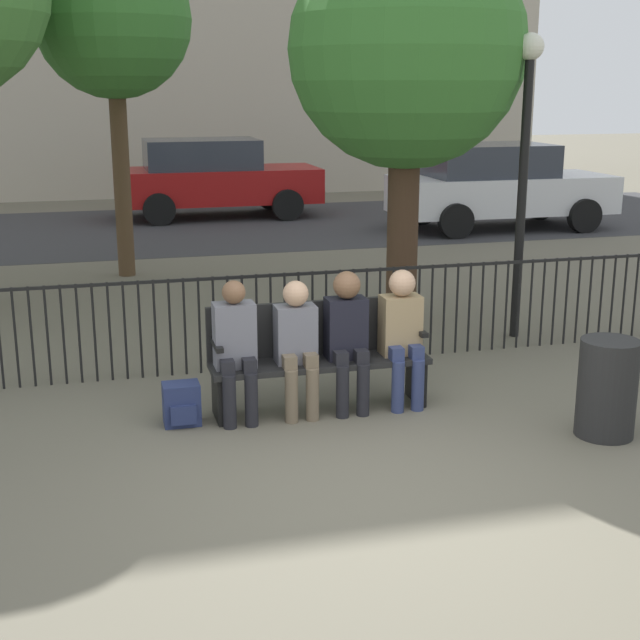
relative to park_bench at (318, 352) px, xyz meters
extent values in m
plane|color=#605B4C|center=(0.00, -1.77, -0.50)|extent=(80.00, 80.00, 0.00)
cube|color=black|center=(0.00, -0.08, -0.07)|extent=(1.87, 0.45, 0.05)
cube|color=black|center=(0.00, 0.11, 0.19)|extent=(1.87, 0.05, 0.47)
cube|color=black|center=(-0.88, -0.08, -0.30)|extent=(0.06, 0.38, 0.40)
cube|color=black|center=(0.88, -0.08, -0.30)|extent=(0.06, 0.38, 0.40)
cube|color=black|center=(-0.88, -0.08, 0.15)|extent=(0.06, 0.38, 0.04)
cube|color=black|center=(0.88, -0.08, 0.15)|extent=(0.06, 0.38, 0.04)
cylinder|color=black|center=(-0.82, -0.30, -0.27)|extent=(0.11, 0.11, 0.45)
cylinder|color=black|center=(-0.64, -0.30, -0.27)|extent=(0.11, 0.11, 0.45)
cube|color=black|center=(-0.82, -0.20, 0.00)|extent=(0.11, 0.20, 0.12)
cube|color=black|center=(-0.64, -0.20, 0.00)|extent=(0.11, 0.20, 0.12)
cube|color=slate|center=(-0.73, -0.08, 0.22)|extent=(0.34, 0.22, 0.54)
sphere|color=brown|center=(-0.73, -0.10, 0.59)|extent=(0.19, 0.19, 0.19)
cylinder|color=brown|center=(-0.30, -0.30, -0.27)|extent=(0.11, 0.11, 0.45)
cylinder|color=brown|center=(-0.12, -0.30, -0.27)|extent=(0.11, 0.11, 0.45)
cube|color=brown|center=(-0.30, -0.20, 0.00)|extent=(0.11, 0.20, 0.12)
cube|color=brown|center=(-0.12, -0.20, 0.00)|extent=(0.11, 0.20, 0.12)
cube|color=slate|center=(-0.21, -0.08, 0.20)|extent=(0.34, 0.22, 0.49)
sphere|color=tan|center=(-0.21, -0.10, 0.55)|extent=(0.22, 0.22, 0.22)
cylinder|color=black|center=(0.14, -0.30, -0.27)|extent=(0.11, 0.11, 0.45)
cylinder|color=black|center=(0.32, -0.30, -0.27)|extent=(0.11, 0.11, 0.45)
cube|color=black|center=(0.14, -0.20, 0.00)|extent=(0.11, 0.20, 0.12)
cube|color=black|center=(0.32, -0.20, 0.00)|extent=(0.11, 0.20, 0.12)
cube|color=black|center=(0.23, -0.08, 0.22)|extent=(0.34, 0.22, 0.53)
sphere|color=brown|center=(0.23, -0.10, 0.59)|extent=(0.23, 0.23, 0.23)
cylinder|color=navy|center=(0.63, -0.30, -0.27)|extent=(0.11, 0.11, 0.45)
cylinder|color=navy|center=(0.81, -0.30, -0.27)|extent=(0.11, 0.11, 0.45)
cube|color=navy|center=(0.63, -0.20, 0.00)|extent=(0.11, 0.20, 0.12)
cube|color=navy|center=(0.81, -0.20, 0.00)|extent=(0.11, 0.20, 0.12)
cube|color=#997F59|center=(0.72, -0.08, 0.21)|extent=(0.34, 0.22, 0.52)
sphere|color=tan|center=(0.72, -0.10, 0.58)|extent=(0.23, 0.23, 0.23)
cube|color=navy|center=(-1.19, -0.11, -0.32)|extent=(0.30, 0.22, 0.35)
cube|color=navy|center=(-1.19, -0.24, -0.37)|extent=(0.21, 0.04, 0.16)
cylinder|color=black|center=(-2.54, 1.19, -0.02)|extent=(0.02, 0.02, 0.95)
cylinder|color=black|center=(-2.40, 1.19, -0.02)|extent=(0.02, 0.02, 0.95)
cylinder|color=black|center=(-2.26, 1.19, -0.02)|extent=(0.02, 0.02, 0.95)
cylinder|color=black|center=(-2.12, 1.19, -0.02)|extent=(0.02, 0.02, 0.95)
cylinder|color=black|center=(-1.98, 1.19, -0.02)|extent=(0.02, 0.02, 0.95)
cylinder|color=black|center=(-1.84, 1.19, -0.02)|extent=(0.02, 0.02, 0.95)
cylinder|color=black|center=(-1.70, 1.19, -0.02)|extent=(0.02, 0.02, 0.95)
cylinder|color=black|center=(-1.56, 1.19, -0.02)|extent=(0.02, 0.02, 0.95)
cylinder|color=black|center=(-1.42, 1.19, -0.02)|extent=(0.02, 0.02, 0.95)
cylinder|color=black|center=(-1.28, 1.19, -0.02)|extent=(0.02, 0.02, 0.95)
cylinder|color=black|center=(-1.14, 1.19, -0.02)|extent=(0.02, 0.02, 0.95)
cylinder|color=black|center=(-1.00, 1.19, -0.02)|extent=(0.02, 0.02, 0.95)
cylinder|color=black|center=(-0.86, 1.19, -0.02)|extent=(0.02, 0.02, 0.95)
cylinder|color=black|center=(-0.72, 1.19, -0.02)|extent=(0.02, 0.02, 0.95)
cylinder|color=black|center=(-0.58, 1.19, -0.02)|extent=(0.02, 0.02, 0.95)
cylinder|color=black|center=(-0.44, 1.19, -0.02)|extent=(0.02, 0.02, 0.95)
cylinder|color=black|center=(-0.30, 1.19, -0.02)|extent=(0.02, 0.02, 0.95)
cylinder|color=black|center=(-0.16, 1.19, -0.02)|extent=(0.02, 0.02, 0.95)
cylinder|color=black|center=(-0.02, 1.19, -0.02)|extent=(0.02, 0.02, 0.95)
cylinder|color=black|center=(0.12, 1.19, -0.02)|extent=(0.02, 0.02, 0.95)
cylinder|color=black|center=(0.26, 1.19, -0.02)|extent=(0.02, 0.02, 0.95)
cylinder|color=black|center=(0.40, 1.19, -0.02)|extent=(0.02, 0.02, 0.95)
cylinder|color=black|center=(0.54, 1.19, -0.02)|extent=(0.02, 0.02, 0.95)
cylinder|color=black|center=(0.68, 1.19, -0.02)|extent=(0.02, 0.02, 0.95)
cylinder|color=black|center=(0.82, 1.19, -0.02)|extent=(0.02, 0.02, 0.95)
cylinder|color=black|center=(0.96, 1.19, -0.02)|extent=(0.02, 0.02, 0.95)
cylinder|color=black|center=(1.10, 1.19, -0.02)|extent=(0.02, 0.02, 0.95)
cylinder|color=black|center=(1.24, 1.19, -0.02)|extent=(0.02, 0.02, 0.95)
cylinder|color=black|center=(1.38, 1.19, -0.02)|extent=(0.02, 0.02, 0.95)
cylinder|color=black|center=(1.52, 1.19, -0.02)|extent=(0.02, 0.02, 0.95)
cylinder|color=black|center=(1.66, 1.19, -0.02)|extent=(0.02, 0.02, 0.95)
cylinder|color=black|center=(1.80, 1.19, -0.02)|extent=(0.02, 0.02, 0.95)
cylinder|color=black|center=(1.94, 1.19, -0.02)|extent=(0.02, 0.02, 0.95)
cylinder|color=black|center=(2.08, 1.19, -0.02)|extent=(0.02, 0.02, 0.95)
cylinder|color=black|center=(2.22, 1.19, -0.02)|extent=(0.02, 0.02, 0.95)
cylinder|color=black|center=(2.36, 1.19, -0.02)|extent=(0.02, 0.02, 0.95)
cylinder|color=black|center=(2.50, 1.19, -0.02)|extent=(0.02, 0.02, 0.95)
cylinder|color=black|center=(2.64, 1.19, -0.02)|extent=(0.02, 0.02, 0.95)
cylinder|color=black|center=(2.78, 1.19, -0.02)|extent=(0.02, 0.02, 0.95)
cylinder|color=black|center=(2.92, 1.19, -0.02)|extent=(0.02, 0.02, 0.95)
cylinder|color=black|center=(3.06, 1.19, -0.02)|extent=(0.02, 0.02, 0.95)
cylinder|color=black|center=(3.20, 1.19, -0.02)|extent=(0.02, 0.02, 0.95)
cylinder|color=black|center=(3.34, 1.19, -0.02)|extent=(0.02, 0.02, 0.95)
cylinder|color=black|center=(3.48, 1.19, -0.02)|extent=(0.02, 0.02, 0.95)
cylinder|color=black|center=(3.62, 1.19, -0.02)|extent=(0.02, 0.02, 0.95)
cylinder|color=black|center=(3.76, 1.19, -0.02)|extent=(0.02, 0.02, 0.95)
cylinder|color=black|center=(3.90, 1.19, -0.02)|extent=(0.02, 0.02, 0.95)
cube|color=black|center=(0.00, 1.19, 0.43)|extent=(9.00, 0.03, 0.03)
cylinder|color=#422D1E|center=(1.65, 2.47, 0.69)|extent=(0.36, 0.36, 2.37)
sphere|color=#38752D|center=(1.65, 2.47, 2.59)|extent=(2.61, 2.61, 2.61)
cylinder|color=#4C3823|center=(-1.31, 6.05, 1.00)|extent=(0.24, 0.24, 2.99)
sphere|color=#38752D|center=(-1.31, 6.05, 3.09)|extent=(2.16, 2.16, 2.16)
cylinder|color=black|center=(2.69, 1.61, 1.01)|extent=(0.10, 0.10, 3.01)
sphere|color=silver|center=(2.69, 1.61, 2.59)|extent=(0.28, 0.28, 0.28)
cube|color=#333335|center=(0.00, 10.23, -0.49)|extent=(24.00, 6.00, 0.01)
cube|color=silver|center=(5.93, 8.65, 0.17)|extent=(4.20, 1.70, 0.70)
cube|color=#2D333D|center=(5.62, 8.65, 0.82)|extent=(2.31, 1.56, 0.60)
cylinder|color=black|center=(7.23, 7.78, -0.18)|extent=(0.64, 0.20, 0.64)
cylinder|color=black|center=(7.23, 9.52, -0.18)|extent=(0.64, 0.20, 0.64)
cylinder|color=black|center=(4.63, 7.78, -0.18)|extent=(0.64, 0.20, 0.64)
cylinder|color=black|center=(4.63, 9.52, -0.18)|extent=(0.64, 0.20, 0.64)
cube|color=maroon|center=(0.87, 11.58, 0.17)|extent=(4.20, 1.70, 0.70)
cube|color=#2D333D|center=(0.56, 11.58, 0.82)|extent=(2.31, 1.56, 0.60)
cylinder|color=black|center=(2.17, 10.71, -0.18)|extent=(0.64, 0.20, 0.64)
cylinder|color=black|center=(2.17, 12.45, -0.18)|extent=(0.64, 0.20, 0.64)
cylinder|color=black|center=(-0.43, 10.71, -0.18)|extent=(0.64, 0.20, 0.64)
cylinder|color=black|center=(-0.43, 12.45, -0.18)|extent=(0.64, 0.20, 0.64)
cylinder|color=black|center=(2.05, -1.21, -0.10)|extent=(0.46, 0.46, 0.79)
camera|label=1|loc=(-1.85, -7.07, 2.22)|focal=50.00mm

